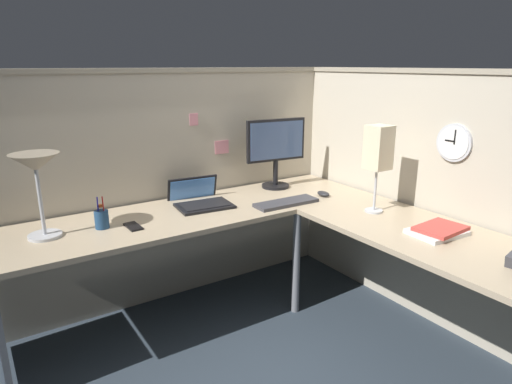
# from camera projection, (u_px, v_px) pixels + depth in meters

# --- Properties ---
(ground_plane) EXTENTS (6.80, 6.80, 0.00)m
(ground_plane) POSITION_uv_depth(u_px,v_px,m) (290.00, 329.00, 2.81)
(ground_plane) COLOR #2D3842
(cubicle_wall_back) EXTENTS (2.57, 0.12, 1.58)m
(cubicle_wall_back) POSITION_uv_depth(u_px,v_px,m) (174.00, 186.00, 3.10)
(cubicle_wall_back) COLOR #B7AD99
(cubicle_wall_back) RESTS_ON ground
(cubicle_wall_right) EXTENTS (0.12, 2.37, 1.58)m
(cubicle_wall_right) POSITION_uv_depth(u_px,v_px,m) (428.00, 197.00, 2.84)
(cubicle_wall_right) COLOR #B7AD99
(cubicle_wall_right) RESTS_ON ground
(desk) EXTENTS (2.35, 2.15, 0.73)m
(desk) POSITION_uv_depth(u_px,v_px,m) (277.00, 243.00, 2.52)
(desk) COLOR tan
(desk) RESTS_ON ground
(monitor) EXTENTS (0.46, 0.20, 0.50)m
(monitor) POSITION_uv_depth(u_px,v_px,m) (276.00, 148.00, 3.21)
(monitor) COLOR black
(monitor) RESTS_ON desk
(laptop) EXTENTS (0.38, 0.41, 0.22)m
(laptop) POSITION_uv_depth(u_px,v_px,m) (199.00, 200.00, 2.91)
(laptop) COLOR black
(laptop) RESTS_ON desk
(keyboard) EXTENTS (0.43, 0.15, 0.02)m
(keyboard) POSITION_uv_depth(u_px,v_px,m) (286.00, 203.00, 2.89)
(keyboard) COLOR #38383D
(keyboard) RESTS_ON desk
(computer_mouse) EXTENTS (0.06, 0.10, 0.03)m
(computer_mouse) POSITION_uv_depth(u_px,v_px,m) (323.00, 194.00, 3.07)
(computer_mouse) COLOR #232326
(computer_mouse) RESTS_ON desk
(desk_lamp_dome) EXTENTS (0.24, 0.24, 0.44)m
(desk_lamp_dome) POSITION_uv_depth(u_px,v_px,m) (36.00, 169.00, 2.25)
(desk_lamp_dome) COLOR #B7BABF
(desk_lamp_dome) RESTS_ON desk
(pen_cup) EXTENTS (0.08, 0.08, 0.18)m
(pen_cup) POSITION_uv_depth(u_px,v_px,m) (102.00, 219.00, 2.46)
(pen_cup) COLOR navy
(pen_cup) RESTS_ON desk
(cell_phone) EXTENTS (0.07, 0.15, 0.01)m
(cell_phone) POSITION_uv_depth(u_px,v_px,m) (133.00, 226.00, 2.49)
(cell_phone) COLOR black
(cell_phone) RESTS_ON desk
(book_stack) EXTENTS (0.30, 0.23, 0.04)m
(book_stack) POSITION_uv_depth(u_px,v_px,m) (438.00, 231.00, 2.38)
(book_stack) COLOR silver
(book_stack) RESTS_ON desk
(desk_lamp_paper) EXTENTS (0.13, 0.13, 0.53)m
(desk_lamp_paper) POSITION_uv_depth(u_px,v_px,m) (378.00, 150.00, 2.64)
(desk_lamp_paper) COLOR #B7BABF
(desk_lamp_paper) RESTS_ON desk
(wall_clock) EXTENTS (0.04, 0.22, 0.22)m
(wall_clock) POSITION_uv_depth(u_px,v_px,m) (455.00, 143.00, 2.56)
(wall_clock) COLOR #B7BABF
(pinned_note_leftmost) EXTENTS (0.06, 0.00, 0.08)m
(pinned_note_leftmost) POSITION_uv_depth(u_px,v_px,m) (194.00, 119.00, 3.00)
(pinned_note_leftmost) COLOR pink
(pinned_note_middle) EXTENTS (0.11, 0.00, 0.09)m
(pinned_note_middle) POSITION_uv_depth(u_px,v_px,m) (222.00, 147.00, 3.17)
(pinned_note_middle) COLOR pink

